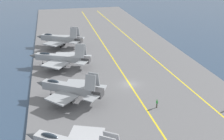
# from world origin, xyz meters

# --- Properties ---
(ground_plane) EXTENTS (2000.00, 2000.00, 0.00)m
(ground_plane) POSITION_xyz_m (0.00, 0.00, 0.00)
(ground_plane) COLOR #2D425B
(carrier_deck) EXTENTS (204.59, 44.99, 0.40)m
(carrier_deck) POSITION_xyz_m (0.00, 0.00, 0.20)
(carrier_deck) COLOR slate
(carrier_deck) RESTS_ON ground
(deck_stripe_foul_line) EXTENTS (183.96, 8.76, 0.01)m
(deck_stripe_foul_line) POSITION_xyz_m (0.00, -12.37, 0.40)
(deck_stripe_foul_line) COLOR yellow
(deck_stripe_foul_line) RESTS_ON carrier_deck
(deck_stripe_centerline) EXTENTS (184.13, 0.36, 0.01)m
(deck_stripe_centerline) POSITION_xyz_m (0.00, 0.00, 0.40)
(deck_stripe_centerline) COLOR yellow
(deck_stripe_centerline) RESTS_ON carrier_deck
(parked_jet_second) EXTENTS (12.61, 14.91, 6.66)m
(parked_jet_second) POSITION_xyz_m (-4.54, 14.17, 3.07)
(parked_jet_second) COLOR #93999E
(parked_jet_second) RESTS_ON carrier_deck
(parked_jet_third) EXTENTS (12.93, 17.07, 6.63)m
(parked_jet_third) POSITION_xyz_m (14.80, 15.04, 2.88)
(parked_jet_third) COLOR #9EA3A8
(parked_jet_third) RESTS_ON carrier_deck
(parked_jet_fourth) EXTENTS (13.23, 15.95, 6.84)m
(parked_jet_fourth) POSITION_xyz_m (32.96, 14.37, 3.09)
(parked_jet_fourth) COLOR #93999E
(parked_jet_fourth) RESTS_ON carrier_deck
(crew_green_vest) EXTENTS (0.39, 0.28, 1.78)m
(crew_green_vest) POSITION_xyz_m (-11.54, -2.27, 1.38)
(crew_green_vest) COLOR #383328
(crew_green_vest) RESTS_ON carrier_deck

